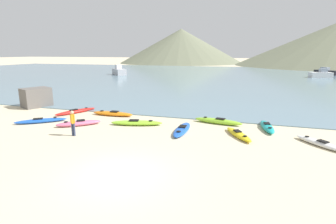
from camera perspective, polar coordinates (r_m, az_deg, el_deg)
The scene contains 18 objects.
ground_plane at distance 10.95m, azimuth -10.60°, elevation -13.30°, with size 400.00×400.00×0.00m, color beige.
bay_water at distance 53.55m, azimuth 12.13°, elevation 7.60°, with size 160.00×70.00×0.06m, color slate.
far_hill_left at distance 117.71m, azimuth 2.86°, elevation 14.16°, with size 53.06×53.06×14.41m, color #6B7056.
kayak_on_sand_0 at distance 17.69m, azimuth -6.84°, elevation -2.34°, with size 3.53×1.59×0.36m.
kayak_on_sand_1 at distance 16.21m, azimuth 3.08°, elevation -3.79°, with size 0.84×3.22×0.31m.
kayak_on_sand_2 at distance 22.24m, azimuth -19.44°, elevation 0.14°, with size 1.97×3.38×0.33m.
kayak_on_sand_3 at distance 20.60m, azimuth -11.96°, elevation -0.33°, with size 3.33×0.77×0.37m.
kayak_on_sand_4 at distance 15.78m, azimuth 15.09°, elevation -4.69°, with size 1.89×2.74×0.32m.
kayak_on_sand_5 at distance 17.81m, azimuth 20.77°, elevation -3.00°, with size 1.04×2.95×0.37m.
kayak_on_sand_6 at distance 18.43m, azimuth -18.86°, elevation -2.31°, with size 2.67×2.34×0.38m.
kayak_on_sand_7 at distance 15.92m, azimuth 30.21°, elevation -5.91°, with size 2.35×2.51×0.32m.
kayak_on_sand_8 at distance 18.21m, azimuth 10.84°, elevation -1.97°, with size 3.37×1.20×0.40m.
kayak_on_sand_9 at distance 20.18m, azimuth -25.95°, elevation -1.71°, with size 3.04×2.53×0.33m.
person_near_foreground at distance 16.14m, azimuth -20.03°, elevation -1.96°, with size 0.31×0.27×1.51m.
moored_boat_0 at distance 56.58m, azimuth -10.60°, elevation 8.71°, with size 4.26×4.24×2.07m.
moored_boat_1 at distance 57.17m, azimuth 30.33°, elevation 7.07°, with size 4.10×2.60×1.68m.
moored_boat_4 at distance 65.71m, azimuth 31.25°, elevation 7.46°, with size 4.53×4.90×1.51m.
shoreline_rock at distance 26.08m, azimuth -26.76°, elevation 2.85°, with size 2.24×1.65×1.68m, color #605B56.
Camera 1 is at (4.72, -8.63, 4.81)m, focal length 28.00 mm.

